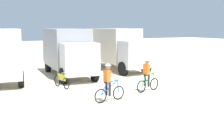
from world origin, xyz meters
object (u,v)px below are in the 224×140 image
object	(u,v)px
box_truck_avon_van	(1,52)
box_truck_cream_rv	(116,47)
bicycle_spare	(62,81)
cyclist_orange_shirt	(109,84)
box_truck_grey_hauler	(68,50)
cyclist_cowboy_hat	(147,76)

from	to	relation	value
box_truck_avon_van	box_truck_cream_rv	xyz separation A→B (m)	(8.86, 0.47, 0.00)
box_truck_avon_van	bicycle_spare	bearing A→B (deg)	-56.64
cyclist_orange_shirt	bicycle_spare	size ratio (longest dim) A/B	1.06
box_truck_cream_rv	cyclist_orange_shirt	bearing A→B (deg)	-120.94
box_truck_cream_rv	box_truck_grey_hauler	bearing A→B (deg)	-168.37
box_truck_cream_rv	cyclist_cowboy_hat	size ratio (longest dim) A/B	3.74
box_truck_avon_van	bicycle_spare	xyz separation A→B (m)	(2.72, -4.13, -1.48)
box_truck_avon_van	cyclist_cowboy_hat	xyz separation A→B (m)	(6.54, -7.21, -1.03)
box_truck_grey_hauler	cyclist_orange_shirt	distance (m)	7.69
cyclist_cowboy_hat	box_truck_avon_van	bearing A→B (deg)	132.20
box_truck_avon_van	bicycle_spare	world-z (taller)	box_truck_avon_van
cyclist_orange_shirt	box_truck_cream_rv	bearing A→B (deg)	59.06
cyclist_cowboy_hat	bicycle_spare	distance (m)	4.93
box_truck_grey_hauler	cyclist_cowboy_hat	bearing A→B (deg)	-72.40
box_truck_cream_rv	cyclist_orange_shirt	world-z (taller)	box_truck_cream_rv
box_truck_avon_van	bicycle_spare	size ratio (longest dim) A/B	4.08
cyclist_orange_shirt	cyclist_cowboy_hat	bearing A→B (deg)	16.60
box_truck_cream_rv	bicycle_spare	xyz separation A→B (m)	(-6.14, -4.60, -1.48)
cyclist_orange_shirt	cyclist_cowboy_hat	size ratio (longest dim) A/B	1.00
box_truck_grey_hauler	bicycle_spare	size ratio (longest dim) A/B	4.04
cyclist_cowboy_hat	bicycle_spare	world-z (taller)	cyclist_cowboy_hat
box_truck_cream_rv	cyclist_cowboy_hat	bearing A→B (deg)	-106.82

